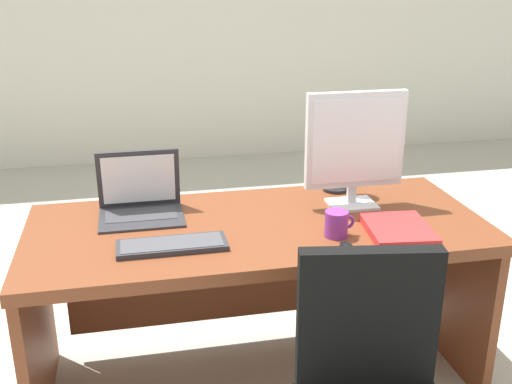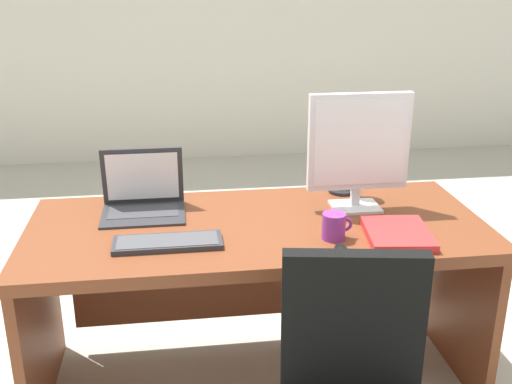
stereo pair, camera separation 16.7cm
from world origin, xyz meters
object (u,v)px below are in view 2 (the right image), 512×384
Objects in this scene: laptop at (143,192)px; monitor at (359,146)px; desk at (256,260)px; mouse at (341,251)px; book at (398,234)px; desk_lamp at (346,142)px; coffee_mug at (334,226)px; keyboard at (168,243)px.

monitor is at bearing -6.73° from laptop.
desk is 0.55m from laptop.
mouse is 0.27× the size of book.
desk_lamp reaches higher than laptop.
desk_lamp is 0.53m from coffee_mug.
desk is at bearing -150.94° from desk_lamp.
book is (0.07, -0.32, -0.26)m from monitor.
monitor is (0.44, 0.07, 0.46)m from desk.
laptop reaches higher than coffee_mug.
desk_lamp reaches higher than keyboard.
keyboard is at bearing 176.75° from book.
monitor is 1.23× the size of keyboard.
desk is 0.49m from mouse.
mouse is at bearing -55.34° from desk.
keyboard is 1.25× the size of book.
book is (0.25, 0.12, -0.00)m from mouse.
desk is at bearing 29.53° from keyboard.
mouse is (0.26, -0.37, 0.20)m from desk.
desk is 0.42m from coffee_mug.
desk is 5.31× the size of desk_lamp.
desk_lamp is 1.07× the size of book.
keyboard is (-0.36, -0.20, 0.19)m from desk.
monitor is 4.23× the size of coffee_mug.
laptop is 0.39m from keyboard.
monitor is at bearing 67.54° from mouse.
laptop is at bearing 159.46° from desk.
monitor is 0.40m from coffee_mug.
book is (0.97, -0.42, -0.06)m from laptop.
keyboard is at bearing -150.47° from desk.
book is at bearing 25.42° from mouse.
keyboard is at bearing -150.73° from desk_lamp.
monitor reaches higher than keyboard.
laptop is 1.06m from book.
desk_lamp is at bearing 91.56° from monitor.
laptop is at bearing 142.75° from mouse.
monitor reaches higher than desk.
mouse reaches higher than desk.
desk is 15.65× the size of coffee_mug.
book is (0.87, -0.05, 0.01)m from keyboard.
coffee_mug is at bearing -109.52° from desk_lamp.
desk is 0.65m from desk_lamp.
desk is at bearing 140.03° from coffee_mug.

